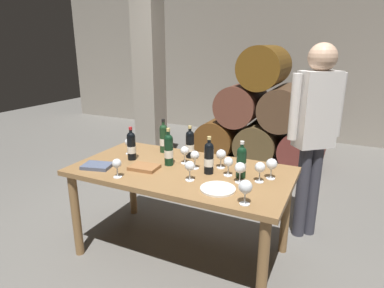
{
  "coord_description": "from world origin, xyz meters",
  "views": [
    {
      "loc": [
        1.11,
        -2.12,
        1.7
      ],
      "look_at": [
        0.0,
        0.2,
        0.91
      ],
      "focal_mm": 30.45,
      "sensor_mm": 36.0,
      "label": 1
    }
  ],
  "objects_px": {
    "wine_bottle_2": "(209,158)",
    "wine_glass_8": "(240,168)",
    "wine_bottle_3": "(164,138)",
    "leather_ledger": "(97,166)",
    "wine_glass_6": "(228,163)",
    "wine_glass_10": "(272,165)",
    "tasting_notebook": "(144,167)",
    "serving_plate": "(218,189)",
    "wine_bottle_0": "(131,145)",
    "wine_glass_9": "(185,151)",
    "wine_bottle_5": "(169,149)",
    "sommelier_presenting": "(315,125)",
    "wine_bottle_4": "(190,144)",
    "wine_glass_2": "(190,167)",
    "wine_glass_0": "(221,155)",
    "wine_glass_1": "(117,164)",
    "wine_glass_4": "(260,168)",
    "dining_table": "(181,180)",
    "wine_bottle_1": "(241,162)",
    "wine_glass_7": "(129,143)",
    "wine_glass_3": "(245,187)",
    "wine_glass_5": "(195,156)"
  },
  "relations": [
    {
      "from": "wine_bottle_2",
      "to": "wine_glass_8",
      "type": "height_order",
      "value": "wine_bottle_2"
    },
    {
      "from": "wine_bottle_3",
      "to": "leather_ledger",
      "type": "height_order",
      "value": "wine_bottle_3"
    },
    {
      "from": "wine_glass_6",
      "to": "wine_glass_10",
      "type": "height_order",
      "value": "wine_glass_10"
    },
    {
      "from": "wine_bottle_3",
      "to": "tasting_notebook",
      "type": "relative_size",
      "value": 1.39
    },
    {
      "from": "wine_glass_8",
      "to": "serving_plate",
      "type": "bearing_deg",
      "value": -118.13
    },
    {
      "from": "wine_bottle_0",
      "to": "serving_plate",
      "type": "distance_m",
      "value": 0.92
    },
    {
      "from": "wine_glass_9",
      "to": "wine_glass_10",
      "type": "height_order",
      "value": "wine_glass_10"
    },
    {
      "from": "wine_bottle_5",
      "to": "wine_glass_10",
      "type": "bearing_deg",
      "value": 5.0
    },
    {
      "from": "wine_glass_10",
      "to": "sommelier_presenting",
      "type": "distance_m",
      "value": 0.7
    },
    {
      "from": "wine_bottle_4",
      "to": "wine_glass_2",
      "type": "relative_size",
      "value": 1.9
    },
    {
      "from": "wine_glass_8",
      "to": "wine_glass_9",
      "type": "xyz_separation_m",
      "value": [
        -0.53,
        0.18,
        -0.0
      ]
    },
    {
      "from": "wine_bottle_3",
      "to": "wine_glass_0",
      "type": "xyz_separation_m",
      "value": [
        0.61,
        -0.15,
        -0.02
      ]
    },
    {
      "from": "wine_bottle_2",
      "to": "sommelier_presenting",
      "type": "bearing_deg",
      "value": 48.14
    },
    {
      "from": "wine_glass_1",
      "to": "wine_glass_10",
      "type": "height_order",
      "value": "wine_glass_10"
    },
    {
      "from": "wine_bottle_4",
      "to": "sommelier_presenting",
      "type": "relative_size",
      "value": 0.16
    },
    {
      "from": "wine_glass_4",
      "to": "leather_ledger",
      "type": "bearing_deg",
      "value": -167.29
    },
    {
      "from": "wine_bottle_4",
      "to": "wine_glass_4",
      "type": "bearing_deg",
      "value": -21.29
    },
    {
      "from": "dining_table",
      "to": "wine_glass_2",
      "type": "relative_size",
      "value": 11.53
    },
    {
      "from": "wine_bottle_1",
      "to": "wine_glass_7",
      "type": "distance_m",
      "value": 1.07
    },
    {
      "from": "wine_bottle_4",
      "to": "wine_glass_3",
      "type": "height_order",
      "value": "wine_bottle_4"
    },
    {
      "from": "wine_glass_1",
      "to": "wine_glass_4",
      "type": "xyz_separation_m",
      "value": [
        0.96,
        0.37,
        0.0
      ]
    },
    {
      "from": "wine_bottle_5",
      "to": "wine_glass_1",
      "type": "distance_m",
      "value": 0.45
    },
    {
      "from": "dining_table",
      "to": "wine_glass_8",
      "type": "height_order",
      "value": "wine_glass_8"
    },
    {
      "from": "wine_glass_5",
      "to": "sommelier_presenting",
      "type": "distance_m",
      "value": 1.07
    },
    {
      "from": "wine_glass_1",
      "to": "wine_glass_9",
      "type": "relative_size",
      "value": 0.98
    },
    {
      "from": "wine_glass_0",
      "to": "serving_plate",
      "type": "height_order",
      "value": "wine_glass_0"
    },
    {
      "from": "tasting_notebook",
      "to": "sommelier_presenting",
      "type": "height_order",
      "value": "sommelier_presenting"
    },
    {
      "from": "wine_glass_5",
      "to": "leather_ledger",
      "type": "height_order",
      "value": "wine_glass_5"
    },
    {
      "from": "wine_glass_0",
      "to": "sommelier_presenting",
      "type": "relative_size",
      "value": 0.09
    },
    {
      "from": "wine_bottle_5",
      "to": "wine_glass_1",
      "type": "relative_size",
      "value": 2.13
    },
    {
      "from": "wine_glass_1",
      "to": "leather_ledger",
      "type": "bearing_deg",
      "value": 161.66
    },
    {
      "from": "wine_bottle_2",
      "to": "wine_glass_1",
      "type": "bearing_deg",
      "value": -147.6
    },
    {
      "from": "wine_bottle_2",
      "to": "wine_glass_10",
      "type": "distance_m",
      "value": 0.46
    },
    {
      "from": "wine_glass_9",
      "to": "wine_glass_7",
      "type": "bearing_deg",
      "value": 179.44
    },
    {
      "from": "leather_ledger",
      "to": "wine_glass_0",
      "type": "bearing_deg",
      "value": 11.02
    },
    {
      "from": "sommelier_presenting",
      "to": "wine_glass_7",
      "type": "bearing_deg",
      "value": -157.25
    },
    {
      "from": "wine_bottle_5",
      "to": "wine_glass_3",
      "type": "bearing_deg",
      "value": -27.63
    },
    {
      "from": "wine_bottle_0",
      "to": "wine_glass_4",
      "type": "relative_size",
      "value": 1.9
    },
    {
      "from": "tasting_notebook",
      "to": "wine_bottle_5",
      "type": "bearing_deg",
      "value": 47.72
    },
    {
      "from": "wine_glass_4",
      "to": "tasting_notebook",
      "type": "bearing_deg",
      "value": -170.8
    },
    {
      "from": "wine_bottle_5",
      "to": "wine_glass_7",
      "type": "bearing_deg",
      "value": 168.96
    },
    {
      "from": "wine_bottle_2",
      "to": "wine_glass_5",
      "type": "xyz_separation_m",
      "value": [
        -0.14,
        0.04,
        -0.02
      ]
    },
    {
      "from": "wine_bottle_0",
      "to": "wine_bottle_2",
      "type": "height_order",
      "value": "wine_bottle_2"
    },
    {
      "from": "wine_bottle_3",
      "to": "wine_glass_1",
      "type": "bearing_deg",
      "value": -90.57
    },
    {
      "from": "wine_glass_6",
      "to": "serving_plate",
      "type": "height_order",
      "value": "wine_glass_6"
    },
    {
      "from": "dining_table",
      "to": "wine_glass_7",
      "type": "relative_size",
      "value": 11.76
    },
    {
      "from": "wine_bottle_3",
      "to": "leather_ledger",
      "type": "bearing_deg",
      "value": -115.95
    },
    {
      "from": "tasting_notebook",
      "to": "serving_plate",
      "type": "height_order",
      "value": "tasting_notebook"
    },
    {
      "from": "wine_bottle_0",
      "to": "wine_bottle_4",
      "type": "xyz_separation_m",
      "value": [
        0.42,
        0.26,
        -0.0
      ]
    },
    {
      "from": "wine_glass_1",
      "to": "wine_glass_9",
      "type": "distance_m",
      "value": 0.57
    }
  ]
}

